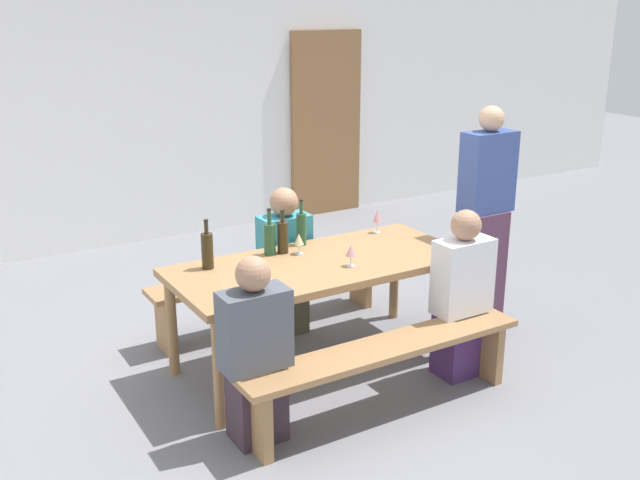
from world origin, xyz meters
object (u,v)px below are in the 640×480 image
object	(u,v)px
wooden_door	(326,124)
wine_bottle_2	(270,238)
bench_far	(270,283)
wine_bottle_1	(283,237)
standing_host	(484,224)
bench_near	(384,360)
seated_guest_near_0	(255,356)
wine_glass_1	(299,240)
wine_bottle_3	(207,250)
wine_glass_0	(351,251)
seated_guest_far_0	(285,265)
wine_glass_2	(377,217)
tasting_table	(320,272)
seated_guest_near_1	(461,299)
wine_bottle_0	(301,228)

from	to	relation	value
wooden_door	wine_bottle_2	distance (m)	3.77
bench_far	wine_bottle_1	bearing A→B (deg)	-105.13
bench_far	standing_host	size ratio (longest dim) A/B	1.12
bench_near	standing_host	world-z (taller)	standing_host
wine_bottle_2	seated_guest_near_0	world-z (taller)	seated_guest_near_0
wine_glass_1	wine_bottle_3	bearing A→B (deg)	175.04
bench_far	wine_bottle_2	bearing A→B (deg)	-116.07
wine_glass_1	bench_far	bearing A→B (deg)	85.47
wine_glass_0	seated_guest_far_0	world-z (taller)	seated_guest_far_0
bench_near	wine_bottle_2	world-z (taller)	wine_bottle_2
wine_bottle_3	seated_guest_near_0	xyz separation A→B (m)	(-0.09, -0.86, -0.36)
wine_glass_2	wine_bottle_3	bearing A→B (deg)	-177.14
tasting_table	seated_guest_near_0	distance (m)	0.99
wine_bottle_2	wine_glass_0	xyz separation A→B (m)	(0.34, -0.48, -0.01)
seated_guest_near_0	standing_host	bearing A→B (deg)	-76.43
wine_glass_2	seated_guest_near_1	world-z (taller)	seated_guest_near_1
bench_far	seated_guest_near_0	bearing A→B (deg)	-120.15
bench_far	wine_glass_1	size ratio (longest dim) A/B	12.95
tasting_table	seated_guest_far_0	bearing A→B (deg)	84.75
wine_glass_0	wine_glass_1	bearing A→B (deg)	113.48
bench_far	wine_glass_1	distance (m)	0.73
wooden_door	wine_bottle_1	distance (m)	3.73
wooden_door	wine_bottle_3	bearing A→B (deg)	-132.32
wine_bottle_1	tasting_table	bearing A→B (deg)	-66.65
wine_glass_1	wine_glass_2	size ratio (longest dim) A/B	0.84
wine_glass_1	wine_glass_0	bearing A→B (deg)	-66.52
wine_glass_1	seated_guest_far_0	world-z (taller)	seated_guest_far_0
wine_bottle_3	wine_glass_2	xyz separation A→B (m)	(1.38, 0.07, -0.00)
wooden_door	wine_bottle_1	world-z (taller)	wooden_door
seated_guest_near_0	wine_bottle_1	bearing A→B (deg)	-36.58
bench_near	seated_guest_far_0	size ratio (longest dim) A/B	1.68
wine_bottle_1	wine_glass_2	world-z (taller)	wine_bottle_1
wooden_door	bench_far	world-z (taller)	wooden_door
wine_bottle_1	wine_glass_2	distance (m)	0.82
seated_guest_far_0	standing_host	world-z (taller)	standing_host
wine_bottle_2	seated_guest_near_0	size ratio (longest dim) A/B	0.29
wooden_door	wine_glass_0	distance (m)	3.98
bench_far	bench_near	bearing A→B (deg)	-90.00
seated_guest_far_0	bench_near	bearing A→B (deg)	-2.34
wine_bottle_0	wine_glass_0	bearing A→B (deg)	-84.83
wine_glass_2	bench_far	bearing A→B (deg)	149.40
wine_glass_0	seated_guest_near_0	distance (m)	1.05
wine_bottle_1	seated_guest_far_0	xyz separation A→B (m)	(0.18, 0.31, -0.33)
tasting_table	seated_guest_near_0	size ratio (longest dim) A/B	1.80
wine_bottle_0	standing_host	distance (m)	1.39
wine_bottle_0	wine_glass_1	bearing A→B (deg)	-124.48
seated_guest_far_0	wine_bottle_3	bearing A→B (deg)	-65.91
bench_far	wine_bottle_2	size ratio (longest dim) A/B	5.83
bench_near	wine_glass_2	size ratio (longest dim) A/B	10.82
wine_bottle_3	wine_glass_1	bearing A→B (deg)	-4.96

